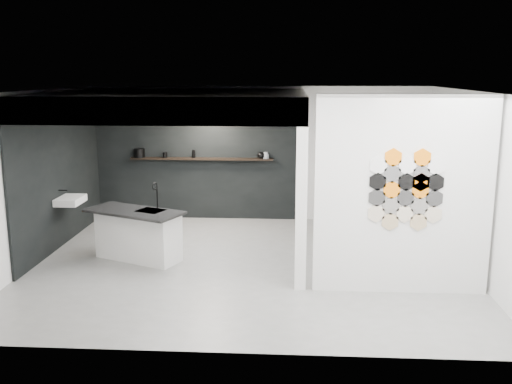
% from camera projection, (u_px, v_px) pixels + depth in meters
% --- Properties ---
extents(floor, '(7.00, 6.00, 0.01)m').
position_uv_depth(floor, '(249.00, 265.00, 9.33)').
color(floor, slate).
extents(partition_panel, '(2.45, 0.15, 2.80)m').
position_uv_depth(partition_panel, '(403.00, 196.00, 7.92)').
color(partition_panel, silver).
rests_on(partition_panel, floor).
extents(bay_clad_back, '(4.40, 0.04, 2.35)m').
position_uv_depth(bay_clad_back, '(198.00, 164.00, 12.06)').
color(bay_clad_back, black).
rests_on(bay_clad_back, floor).
extents(bay_clad_left, '(0.04, 4.00, 2.35)m').
position_uv_depth(bay_clad_left, '(61.00, 180.00, 10.26)').
color(bay_clad_left, black).
rests_on(bay_clad_left, floor).
extents(bulkhead, '(4.40, 4.00, 0.40)m').
position_uv_depth(bulkhead, '(178.00, 103.00, 9.85)').
color(bulkhead, silver).
rests_on(bulkhead, corner_column).
extents(corner_column, '(0.16, 0.16, 2.35)m').
position_uv_depth(corner_column, '(301.00, 210.00, 8.05)').
color(corner_column, silver).
rests_on(corner_column, floor).
extents(fascia_beam, '(4.40, 0.16, 0.40)m').
position_uv_depth(fascia_beam, '(151.00, 111.00, 7.97)').
color(fascia_beam, silver).
rests_on(fascia_beam, corner_column).
extents(wall_basin, '(0.40, 0.60, 0.12)m').
position_uv_depth(wall_basin, '(70.00, 200.00, 10.12)').
color(wall_basin, silver).
rests_on(wall_basin, bay_clad_left).
extents(display_shelf, '(3.00, 0.15, 0.04)m').
position_uv_depth(display_shelf, '(202.00, 159.00, 11.92)').
color(display_shelf, black).
rests_on(display_shelf, bay_clad_back).
extents(kitchen_island, '(1.77, 1.31, 1.31)m').
position_uv_depth(kitchen_island, '(138.00, 234.00, 9.50)').
color(kitchen_island, silver).
rests_on(kitchen_island, floor).
extents(stockpot, '(0.30, 0.30, 0.19)m').
position_uv_depth(stockpot, '(139.00, 153.00, 11.98)').
color(stockpot, black).
rests_on(stockpot, display_shelf).
extents(kettle, '(0.20, 0.20, 0.14)m').
position_uv_depth(kettle, '(261.00, 155.00, 11.83)').
color(kettle, black).
rests_on(kettle, display_shelf).
extents(glass_bowl, '(0.16, 0.16, 0.09)m').
position_uv_depth(glass_bowl, '(266.00, 156.00, 11.83)').
color(glass_bowl, gray).
rests_on(glass_bowl, display_shelf).
extents(glass_vase, '(0.11, 0.11, 0.13)m').
position_uv_depth(glass_vase, '(266.00, 155.00, 11.82)').
color(glass_vase, gray).
rests_on(glass_vase, display_shelf).
extents(bottle_dark, '(0.08, 0.08, 0.17)m').
position_uv_depth(bottle_dark, '(194.00, 154.00, 11.91)').
color(bottle_dark, black).
rests_on(bottle_dark, display_shelf).
extents(utensil_cup, '(0.09, 0.09, 0.11)m').
position_uv_depth(utensil_cup, '(165.00, 155.00, 11.95)').
color(utensil_cup, black).
rests_on(utensil_cup, display_shelf).
extents(hex_tile_cluster, '(1.04, 0.02, 1.16)m').
position_uv_depth(hex_tile_cluster, '(407.00, 190.00, 7.82)').
color(hex_tile_cluster, beige).
rests_on(hex_tile_cluster, partition_panel).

